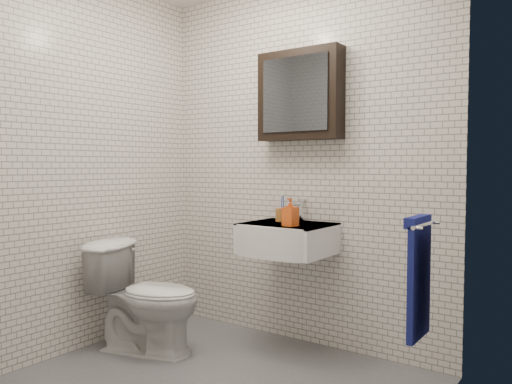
# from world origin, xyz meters

# --- Properties ---
(room_shell) EXTENTS (2.22, 2.02, 2.51)m
(room_shell) POSITION_xyz_m (0.00, 0.00, 1.47)
(room_shell) COLOR silver
(room_shell) RESTS_ON ground
(washbasin) EXTENTS (0.55, 0.50, 0.20)m
(washbasin) POSITION_xyz_m (0.05, 0.73, 0.76)
(washbasin) COLOR white
(washbasin) RESTS_ON room_shell
(faucet) EXTENTS (0.06, 0.20, 0.15)m
(faucet) POSITION_xyz_m (0.05, 0.93, 0.92)
(faucet) COLOR silver
(faucet) RESTS_ON washbasin
(mirror_cabinet) EXTENTS (0.60, 0.15, 0.60)m
(mirror_cabinet) POSITION_xyz_m (0.05, 0.93, 1.70)
(mirror_cabinet) COLOR black
(mirror_cabinet) RESTS_ON room_shell
(towel_rail) EXTENTS (0.09, 0.30, 0.58)m
(towel_rail) POSITION_xyz_m (1.04, 0.35, 0.72)
(towel_rail) COLOR silver
(towel_rail) RESTS_ON room_shell
(toothbrush_cup) EXTENTS (0.09, 0.09, 0.20)m
(toothbrush_cup) POSITION_xyz_m (-0.05, 0.85, 0.90)
(toothbrush_cup) COLOR #A06028
(toothbrush_cup) RESTS_ON washbasin
(soap_bottle) EXTENTS (0.09, 0.09, 0.18)m
(soap_bottle) POSITION_xyz_m (0.15, 0.65, 0.94)
(soap_bottle) COLOR orange
(soap_bottle) RESTS_ON washbasin
(toilet) EXTENTS (0.80, 0.59, 0.73)m
(toilet) POSITION_xyz_m (-0.69, 0.22, 0.36)
(toilet) COLOR white
(toilet) RESTS_ON ground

